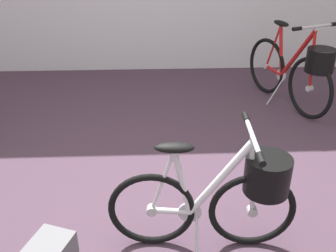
% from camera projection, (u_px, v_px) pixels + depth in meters
% --- Properties ---
extents(ground_plane, '(7.94, 7.94, 0.00)m').
position_uv_depth(ground_plane, '(152.00, 211.00, 2.72)').
color(ground_plane, '#473342').
extents(folding_bike_foreground, '(1.11, 0.53, 0.79)m').
position_uv_depth(folding_bike_foreground, '(225.00, 194.00, 2.27)').
color(folding_bike_foreground, black).
rests_on(folding_bike_foreground, ground_plane).
extents(display_bike_left, '(0.61, 1.25, 0.92)m').
position_uv_depth(display_bike_left, '(296.00, 69.00, 3.98)').
color(display_bike_left, black).
rests_on(display_bike_left, ground_plane).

